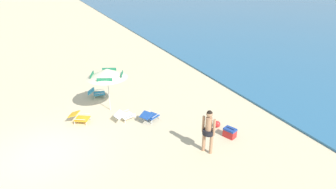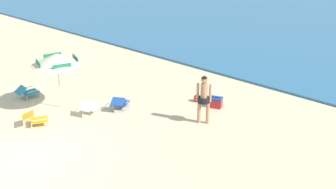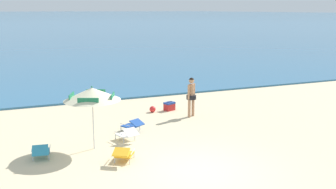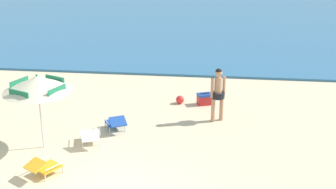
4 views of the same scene
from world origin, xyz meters
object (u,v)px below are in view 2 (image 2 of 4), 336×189
object	(u,v)px
lounge_chair_facing_sea	(27,91)
person_standing_near_shore	(204,96)
lounge_chair_beside_umbrella	(90,107)
beach_umbrella_striped_main	(57,59)
lounge_chair_spare_folded	(120,102)
cooler_box	(216,102)
beach_ball	(197,98)
lounge_chair_under_umbrella	(35,118)

from	to	relation	value
lounge_chair_facing_sea	person_standing_near_shore	bearing A→B (deg)	22.57
lounge_chair_beside_umbrella	lounge_chair_facing_sea	world-z (taller)	lounge_chair_facing_sea
beach_umbrella_striped_main	person_standing_near_shore	size ratio (longest dim) A/B	1.26
lounge_chair_spare_folded	cooler_box	xyz separation A→B (m)	(2.65, 2.55, -0.07)
lounge_chair_beside_umbrella	lounge_chair_facing_sea	size ratio (longest dim) A/B	1.04
lounge_chair_facing_sea	beach_ball	size ratio (longest dim) A/B	3.30
lounge_chair_under_umbrella	lounge_chair_facing_sea	size ratio (longest dim) A/B	1.04
lounge_chair_beside_umbrella	lounge_chair_spare_folded	distance (m)	1.16
person_standing_near_shore	cooler_box	bearing A→B (deg)	108.43
lounge_chair_facing_sea	cooler_box	size ratio (longest dim) A/B	1.64
beach_umbrella_striped_main	lounge_chair_spare_folded	bearing A→B (deg)	36.83
lounge_chair_spare_folded	beach_ball	distance (m)	3.09
cooler_box	beach_ball	distance (m)	0.88
person_standing_near_shore	beach_ball	xyz separation A→B (m)	(-1.35, 1.39, -0.89)
beach_umbrella_striped_main	lounge_chair_under_umbrella	size ratio (longest dim) A/B	2.24
lounge_chair_under_umbrella	cooler_box	distance (m)	6.73
lounge_chair_beside_umbrella	cooler_box	size ratio (longest dim) A/B	1.71
lounge_chair_under_umbrella	lounge_chair_beside_umbrella	xyz separation A→B (m)	(0.70, 1.92, -0.01)
lounge_chair_beside_umbrella	person_standing_near_shore	size ratio (longest dim) A/B	0.56
person_standing_near_shore	beach_ball	size ratio (longest dim) A/B	6.13
lounge_chair_facing_sea	beach_ball	xyz separation A→B (m)	(5.42, 4.20, -0.12)
beach_ball	lounge_chair_facing_sea	bearing A→B (deg)	-142.20
beach_umbrella_striped_main	lounge_chair_spare_folded	distance (m)	2.85
cooler_box	person_standing_near_shore	bearing A→B (deg)	-71.57
lounge_chair_spare_folded	beach_ball	world-z (taller)	lounge_chair_spare_folded
beach_umbrella_striped_main	lounge_chair_under_umbrella	bearing A→B (deg)	-69.03
beach_umbrella_striped_main	lounge_chair_spare_folded	world-z (taller)	beach_umbrella_striped_main
beach_umbrella_striped_main	cooler_box	xyz separation A→B (m)	(4.49, 3.93, -1.75)
lounge_chair_beside_umbrella	beach_ball	size ratio (longest dim) A/B	3.43
beach_umbrella_striped_main	beach_ball	size ratio (longest dim) A/B	7.72
lounge_chair_facing_sea	beach_ball	bearing A→B (deg)	37.80
lounge_chair_beside_umbrella	lounge_chair_under_umbrella	bearing A→B (deg)	-110.14
lounge_chair_facing_sea	beach_ball	world-z (taller)	lounge_chair_facing_sea
beach_ball	beach_umbrella_striped_main	bearing A→B (deg)	-132.85
person_standing_near_shore	beach_umbrella_striped_main	bearing A→B (deg)	-153.21
beach_umbrella_striped_main	lounge_chair_facing_sea	world-z (taller)	beach_umbrella_striped_main
lounge_chair_under_umbrella	person_standing_near_shore	bearing A→B (deg)	43.06
lounge_chair_under_umbrella	lounge_chair_facing_sea	bearing A→B (deg)	152.24
lounge_chair_facing_sea	beach_umbrella_striped_main	bearing A→B (deg)	9.60
lounge_chair_beside_umbrella	lounge_chair_facing_sea	distance (m)	3.18
person_standing_near_shore	lounge_chair_spare_folded	bearing A→B (deg)	-160.13
lounge_chair_under_umbrella	lounge_chair_facing_sea	world-z (taller)	lounge_chair_facing_sea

